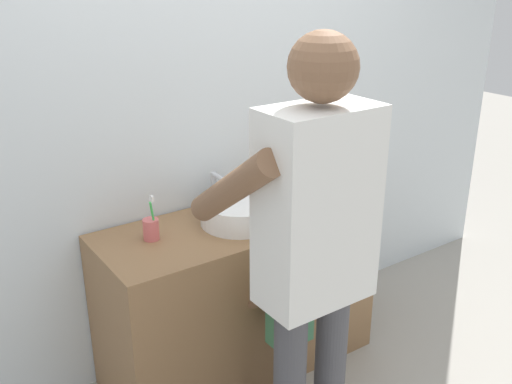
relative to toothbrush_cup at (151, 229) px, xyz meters
The scene contains 7 objects.
back_wall 0.70m from the toothbrush_cup, 32.71° to the left, with size 4.40×0.08×2.70m.
vanity_cabinet 0.62m from the toothbrush_cup, ahead, with size 1.34×0.54×0.80m, color olive.
sink_basin 0.42m from the toothbrush_cup, ahead, with size 0.37×0.37×0.11m.
faucet 0.44m from the toothbrush_cup, 19.75° to the left, with size 0.18×0.14×0.18m.
toothbrush_cup is the anchor object (origin of this frame).
child_toddler 0.72m from the toothbrush_cup, 47.61° to the right, with size 0.25×0.25×0.82m.
adult_parent 0.83m from the toothbrush_cup, 70.11° to the right, with size 0.54×0.57×1.75m.
Camera 1 is at (-1.35, -1.81, 1.94)m, focal length 41.04 mm.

